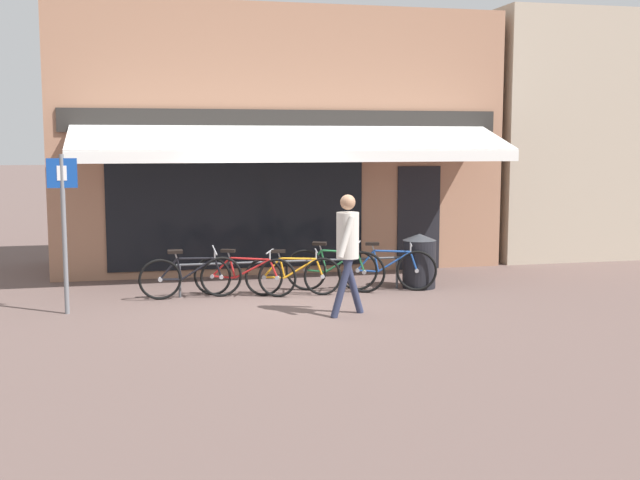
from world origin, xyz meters
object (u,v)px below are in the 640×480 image
at_px(bicycle_green, 335,270).
at_px(parking_sign, 64,217).
at_px(bicycle_black, 191,277).
at_px(bicycle_red, 244,275).
at_px(litter_bin, 419,261).
at_px(bicycle_blue, 387,269).
at_px(bicycle_orange, 293,275).
at_px(pedestrian_adult, 348,241).

relative_size(bicycle_green, parking_sign, 0.68).
xyz_separation_m(bicycle_black, bicycle_red, (0.89, 0.02, -0.02)).
bearing_deg(bicycle_red, litter_bin, 22.94).
bearing_deg(bicycle_blue, bicycle_orange, -162.23).
distance_m(bicycle_red, pedestrian_adult, 2.37).
relative_size(bicycle_blue, litter_bin, 1.75).
distance_m(pedestrian_adult, parking_sign, 4.27).
distance_m(bicycle_green, pedestrian_adult, 2.01).
bearing_deg(pedestrian_adult, bicycle_black, 133.82).
bearing_deg(bicycle_blue, pedestrian_adult, -108.56).
bearing_deg(bicycle_red, bicycle_orange, 12.29).
height_order(bicycle_black, litter_bin, litter_bin).
xyz_separation_m(bicycle_black, bicycle_blue, (3.39, -0.03, 0.01)).
xyz_separation_m(bicycle_blue, parking_sign, (-5.30, -0.71, 1.09)).
relative_size(bicycle_green, litter_bin, 1.70).
xyz_separation_m(bicycle_black, parking_sign, (-1.91, -0.74, 1.10)).
bearing_deg(bicycle_green, pedestrian_adult, -72.94).
bearing_deg(pedestrian_adult, litter_bin, 39.19).
xyz_separation_m(bicycle_red, parking_sign, (-2.81, -0.76, 1.12)).
bearing_deg(bicycle_red, bicycle_black, -157.40).
distance_m(bicycle_blue, pedestrian_adult, 2.25).
relative_size(litter_bin, parking_sign, 0.40).
relative_size(bicycle_red, pedestrian_adult, 0.91).
distance_m(bicycle_orange, bicycle_blue, 1.69).
relative_size(bicycle_blue, pedestrian_adult, 0.93).
distance_m(pedestrian_adult, litter_bin, 2.73).
bearing_deg(bicycle_black, bicycle_green, -0.46).
bearing_deg(bicycle_green, bicycle_orange, -142.77).
relative_size(bicycle_black, bicycle_blue, 1.01).
xyz_separation_m(bicycle_red, pedestrian_adult, (1.31, -1.82, 0.77)).
xyz_separation_m(bicycle_green, pedestrian_adult, (-0.27, -1.85, 0.73)).
xyz_separation_m(bicycle_red, bicycle_orange, (0.81, -0.13, -0.01)).
height_order(bicycle_red, bicycle_blue, bicycle_blue).
bearing_deg(bicycle_black, bicycle_blue, -2.37).
distance_m(bicycle_orange, parking_sign, 3.84).
distance_m(bicycle_black, litter_bin, 4.05).
height_order(pedestrian_adult, litter_bin, pedestrian_adult).
bearing_deg(bicycle_orange, bicycle_green, 21.11).
height_order(bicycle_green, litter_bin, litter_bin).
xyz_separation_m(bicycle_orange, parking_sign, (-3.62, -0.64, 1.12)).
distance_m(bicycle_orange, litter_bin, 2.35).
bearing_deg(bicycle_blue, parking_sign, -157.05).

